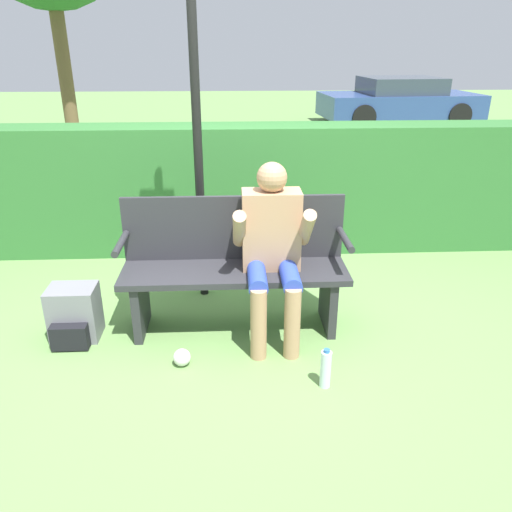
{
  "coord_description": "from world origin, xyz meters",
  "views": [
    {
      "loc": [
        -0.01,
        -3.28,
        2.0
      ],
      "look_at": [
        0.15,
        -0.1,
        0.63
      ],
      "focal_mm": 35.0,
      "sensor_mm": 36.0,
      "label": 1
    }
  ],
  "objects_px": {
    "person_seated": "(272,244)",
    "water_bottle": "(326,369)",
    "signpost": "(196,111)",
    "parked_car": "(399,101)",
    "backpack": "(74,315)",
    "park_bench": "(234,265)"
  },
  "relations": [
    {
      "from": "person_seated",
      "to": "water_bottle",
      "type": "bearing_deg",
      "value": -67.06
    },
    {
      "from": "signpost",
      "to": "parked_car",
      "type": "distance_m",
      "value": 10.74
    },
    {
      "from": "backpack",
      "to": "park_bench",
      "type": "bearing_deg",
      "value": 7.51
    },
    {
      "from": "park_bench",
      "to": "parked_car",
      "type": "height_order",
      "value": "parked_car"
    },
    {
      "from": "person_seated",
      "to": "signpost",
      "type": "height_order",
      "value": "signpost"
    },
    {
      "from": "signpost",
      "to": "parked_car",
      "type": "relative_size",
      "value": 0.66
    },
    {
      "from": "person_seated",
      "to": "parked_car",
      "type": "relative_size",
      "value": 0.3
    },
    {
      "from": "person_seated",
      "to": "backpack",
      "type": "height_order",
      "value": "person_seated"
    },
    {
      "from": "water_bottle",
      "to": "parked_car",
      "type": "distance_m",
      "value": 11.6
    },
    {
      "from": "water_bottle",
      "to": "signpost",
      "type": "bearing_deg",
      "value": 121.95
    },
    {
      "from": "water_bottle",
      "to": "parked_car",
      "type": "xyz_separation_m",
      "value": [
        3.89,
        10.92,
        0.44
      ]
    },
    {
      "from": "parked_car",
      "to": "water_bottle",
      "type": "bearing_deg",
      "value": -114.24
    },
    {
      "from": "backpack",
      "to": "parked_car",
      "type": "bearing_deg",
      "value": 61.4
    },
    {
      "from": "person_seated",
      "to": "signpost",
      "type": "distance_m",
      "value": 1.16
    },
    {
      "from": "backpack",
      "to": "signpost",
      "type": "distance_m",
      "value": 1.74
    },
    {
      "from": "person_seated",
      "to": "parked_car",
      "type": "bearing_deg",
      "value": 67.84
    },
    {
      "from": "person_seated",
      "to": "water_bottle",
      "type": "distance_m",
      "value": 0.93
    },
    {
      "from": "park_bench",
      "to": "signpost",
      "type": "relative_size",
      "value": 0.59
    },
    {
      "from": "park_bench",
      "to": "backpack",
      "type": "relative_size",
      "value": 4.11
    },
    {
      "from": "signpost",
      "to": "parked_car",
      "type": "xyz_separation_m",
      "value": [
        4.7,
        9.61,
        -0.96
      ]
    },
    {
      "from": "park_bench",
      "to": "water_bottle",
      "type": "height_order",
      "value": "park_bench"
    },
    {
      "from": "water_bottle",
      "to": "signpost",
      "type": "height_order",
      "value": "signpost"
    }
  ]
}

